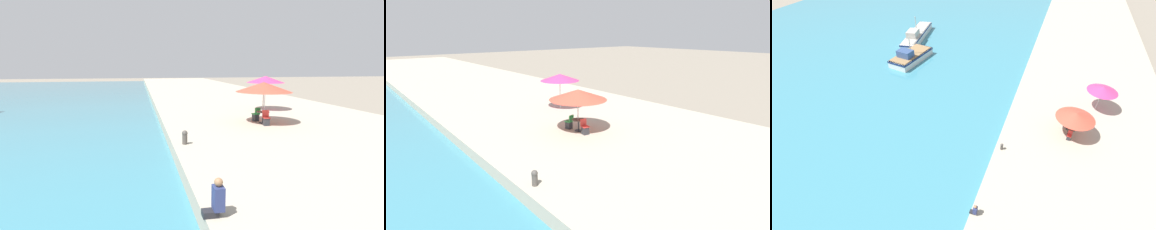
# 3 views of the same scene
# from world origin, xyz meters

# --- Properties ---
(quay_promenade) EXTENTS (16.00, 90.00, 0.67)m
(quay_promenade) POSITION_xyz_m (8.00, 37.00, 0.33)
(quay_promenade) COLOR #B2A893
(quay_promenade) RESTS_ON ground_plane
(cafe_umbrella_pink) EXTENTS (3.48, 3.48, 2.58)m
(cafe_umbrella_pink) POSITION_xyz_m (6.19, 19.53, 2.94)
(cafe_umbrella_pink) COLOR #B7B7B7
(cafe_umbrella_pink) RESTS_ON quay_promenade
(cafe_umbrella_white) EXTENTS (3.01, 3.01, 2.74)m
(cafe_umbrella_white) POSITION_xyz_m (8.57, 24.67, 3.14)
(cafe_umbrella_white) COLOR #B7B7B7
(cafe_umbrella_white) RESTS_ON quay_promenade
(cafe_table) EXTENTS (0.80, 0.80, 0.74)m
(cafe_table) POSITION_xyz_m (6.17, 19.48, 1.20)
(cafe_table) COLOR #333338
(cafe_table) RESTS_ON quay_promenade
(cafe_chair_left) EXTENTS (0.49, 0.51, 0.91)m
(cafe_chair_left) POSITION_xyz_m (6.01, 20.18, 0.99)
(cafe_chair_left) COLOR #2D2D33
(cafe_chair_left) RESTS_ON quay_promenade
(cafe_chair_right) EXTENTS (0.45, 0.47, 0.91)m
(cafe_chair_right) POSITION_xyz_m (6.09, 18.76, 0.99)
(cafe_chair_right) COLOR #2D2D33
(cafe_chair_right) RESTS_ON quay_promenade
(mooring_bollard) EXTENTS (0.26, 0.26, 0.65)m
(mooring_bollard) POSITION_xyz_m (0.57, 15.35, 1.01)
(mooring_bollard) COLOR #4C4742
(mooring_bollard) RESTS_ON quay_promenade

